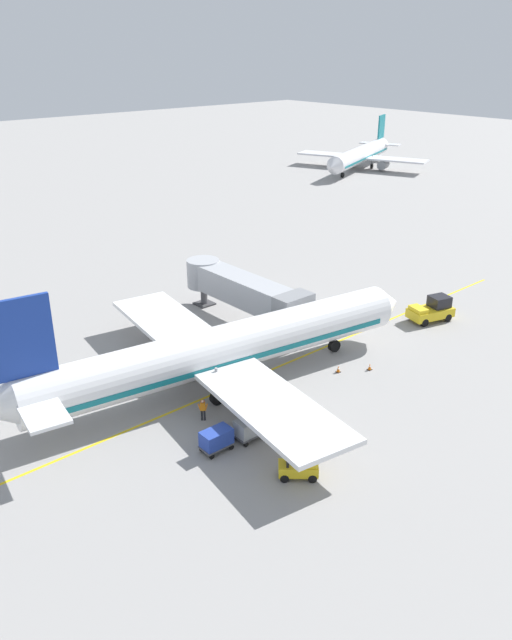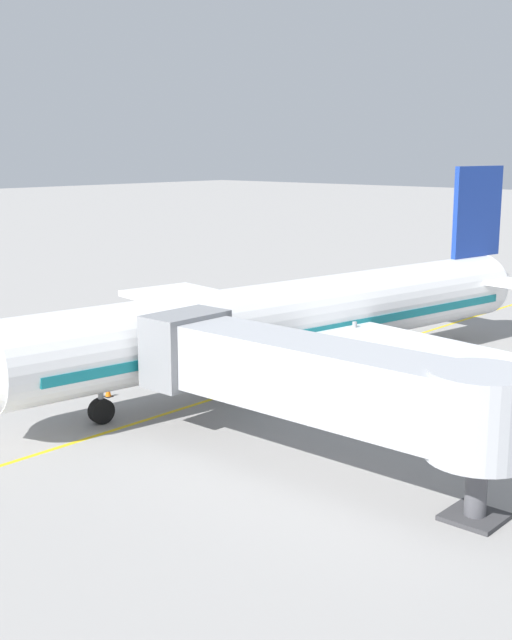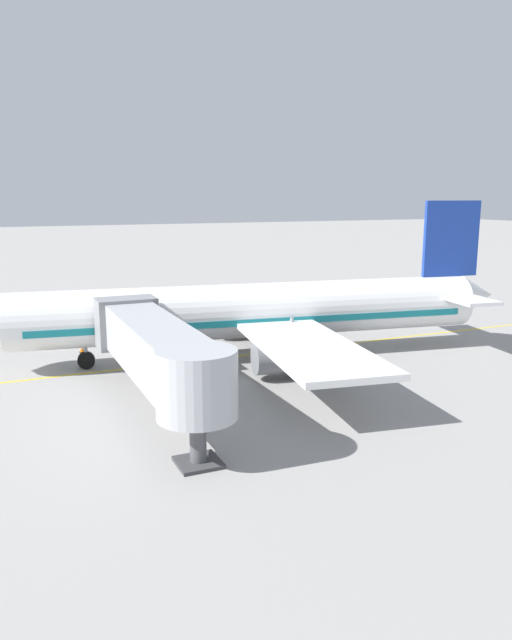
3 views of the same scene
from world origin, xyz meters
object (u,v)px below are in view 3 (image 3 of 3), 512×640
object	(u,v)px
jet_bridge	(156,349)
baggage_cart_second_in_train	(288,319)
baggage_cart_front	(257,320)
baggage_tug_trailing	(237,312)
safety_cone_nose_left	(82,348)
parked_airliner	(257,311)
ground_crew_wing_walker	(291,329)
baggage_tug_lead	(229,324)
safety_cone_nose_right	(118,350)

from	to	relation	value
jet_bridge	baggage_cart_second_in_train	bearing A→B (deg)	-44.90
baggage_cart_front	baggage_tug_trailing	bearing A→B (deg)	-4.39
baggage_tug_trailing	safety_cone_nose_left	world-z (taller)	baggage_tug_trailing
parked_airliner	ground_crew_wing_walker	world-z (taller)	parked_airliner
parked_airliner	safety_cone_nose_left	xyz separation A→B (m)	(6.11, 11.01, -2.90)
parked_airliner	baggage_tug_lead	size ratio (longest dim) A/B	13.45
parked_airliner	safety_cone_nose_right	bearing A→B (deg)	61.93
jet_bridge	ground_crew_wing_walker	world-z (taller)	jet_bridge
baggage_tug_trailing	safety_cone_nose_right	size ratio (longest dim) A/B	4.52
jet_bridge	baggage_cart_front	bearing A→B (deg)	-38.70
jet_bridge	baggage_tug_trailing	bearing A→B (deg)	-31.70
baggage_cart_front	safety_cone_nose_left	bearing A→B (deg)	94.17
parked_airliner	ground_crew_wing_walker	size ratio (longest dim) A/B	22.06
baggage_cart_second_in_train	safety_cone_nose_right	world-z (taller)	baggage_cart_second_in_train
jet_bridge	safety_cone_nose_left	distance (m)	14.92
baggage_tug_lead	baggage_cart_second_in_train	xyz separation A→B (m)	(-1.00, -4.88, 0.24)
parked_airliner	ground_crew_wing_walker	xyz separation A→B (m)	(3.11, -4.19, -2.23)
parked_airliner	baggage_cart_second_in_train	size ratio (longest dim) A/B	12.80
ground_crew_wing_walker	baggage_tug_lead	bearing A→B (deg)	35.67
ground_crew_wing_walker	safety_cone_nose_right	bearing A→B (deg)	83.22
baggage_tug_trailing	safety_cone_nose_right	xyz separation A→B (m)	(-7.76, 12.26, -0.42)
baggage_cart_second_in_train	safety_cone_nose_right	xyz separation A→B (m)	(-2.07, 14.46, -0.66)
baggage_tug_trailing	baggage_cart_front	size ratio (longest dim) A/B	0.92
jet_bridge	baggage_cart_front	xyz separation A→B (m)	(15.51, -12.43, -2.51)
baggage_tug_lead	parked_airliner	bearing A→B (deg)	173.51
jet_bridge	baggage_tug_lead	size ratio (longest dim) A/B	5.77
parked_airliner	baggage_cart_second_in_train	xyz separation A→B (m)	(6.72, -5.76, -2.24)
baggage_cart_front	baggage_cart_second_in_train	distance (m)	2.64
baggage_cart_second_in_train	safety_cone_nose_right	bearing A→B (deg)	98.16
baggage_cart_front	ground_crew_wing_walker	size ratio (longest dim) A/B	1.72
baggage_tug_lead	safety_cone_nose_right	size ratio (longest dim) A/B	4.70
jet_bridge	safety_cone_nose_left	xyz separation A→B (m)	(14.48, 1.73, -3.17)
baggage_tug_lead	baggage_tug_trailing	distance (m)	5.39
safety_cone_nose_left	safety_cone_nose_right	world-z (taller)	same
baggage_tug_trailing	baggage_cart_second_in_train	size ratio (longest dim) A/B	0.92
baggage_tug_trailing	baggage_cart_front	bearing A→B (deg)	175.61
safety_cone_nose_left	safety_cone_nose_right	size ratio (longest dim) A/B	1.00
parked_airliner	jet_bridge	world-z (taller)	parked_airliner
baggage_tug_lead	safety_cone_nose_right	xyz separation A→B (m)	(-3.08, 9.59, -0.42)
ground_crew_wing_walker	safety_cone_nose_right	xyz separation A→B (m)	(1.53, 12.90, -0.66)
safety_cone_nose_right	parked_airliner	bearing A→B (deg)	-118.07
parked_airliner	safety_cone_nose_left	world-z (taller)	parked_airliner
jet_bridge	baggage_tug_lead	xyz separation A→B (m)	(16.09, -10.16, -2.74)
parked_airliner	jet_bridge	xyz separation A→B (m)	(-8.37, 9.28, 0.27)
jet_bridge	ground_crew_wing_walker	size ratio (longest dim) A/B	9.46
baggage_cart_front	ground_crew_wing_walker	distance (m)	4.16
ground_crew_wing_walker	safety_cone_nose_left	bearing A→B (deg)	78.84
safety_cone_nose_right	ground_crew_wing_walker	bearing A→B (deg)	-96.78
jet_bridge	baggage_cart_second_in_train	world-z (taller)	jet_bridge
jet_bridge	ground_crew_wing_walker	distance (m)	17.87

